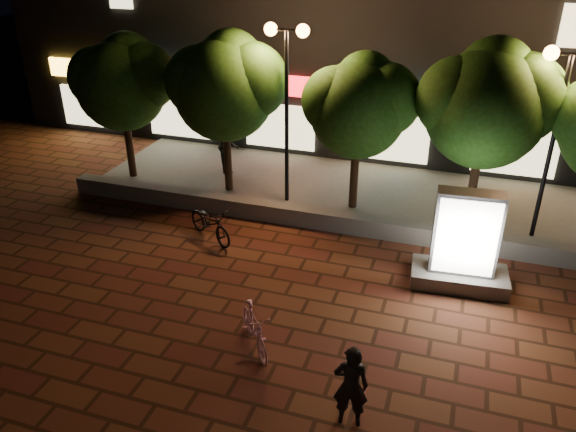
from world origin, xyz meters
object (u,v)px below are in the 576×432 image
at_px(tree_far_left, 123,80).
at_px(tree_mid, 361,103).
at_px(ad_kiosk, 463,249).
at_px(pedestrian, 228,144).
at_px(tree_right, 489,101).
at_px(rider, 351,386).
at_px(tree_left, 226,83).
at_px(street_lamp_right, 563,96).
at_px(street_lamp_left, 287,70).
at_px(scooter_parked, 210,223).
at_px(scooter_pink, 254,329).

relative_size(tree_far_left, tree_mid, 1.03).
bearing_deg(ad_kiosk, pedestrian, 149.75).
bearing_deg(tree_right, rider, -101.52).
height_order(tree_left, ad_kiosk, tree_left).
distance_m(tree_mid, ad_kiosk, 5.05).
xyz_separation_m(tree_far_left, tree_mid, (7.50, -0.00, -0.08)).
height_order(tree_mid, street_lamp_right, street_lamp_right).
height_order(tree_right, street_lamp_left, street_lamp_left).
distance_m(tree_mid, tree_right, 3.32).
xyz_separation_m(tree_left, street_lamp_right, (8.95, -0.26, 0.45)).
xyz_separation_m(tree_right, street_lamp_left, (-5.36, -0.26, 0.46)).
distance_m(tree_far_left, tree_right, 10.81).
bearing_deg(scooter_parked, ad_kiosk, -59.76).
distance_m(tree_far_left, rider, 12.47).
bearing_deg(tree_mid, tree_far_left, 180.00).
relative_size(tree_far_left, ad_kiosk, 1.95).
distance_m(tree_far_left, scooter_parked, 5.91).
bearing_deg(scooter_pink, street_lamp_left, 64.87).
relative_size(street_lamp_right, scooter_pink, 3.11).
distance_m(tree_far_left, street_lamp_left, 5.50).
bearing_deg(street_lamp_right, scooter_parked, -161.31).
xyz_separation_m(tree_right, rider, (-1.65, -8.10, -2.76)).
bearing_deg(rider, tree_right, -110.18).
bearing_deg(pedestrian, tree_right, -128.60).
height_order(tree_right, ad_kiosk, tree_right).
bearing_deg(scooter_parked, scooter_pink, -112.59).
height_order(tree_left, tree_mid, tree_left).
relative_size(tree_mid, scooter_parked, 2.46).
distance_m(street_lamp_right, scooter_pink, 9.22).
bearing_deg(tree_right, scooter_pink, -119.34).
height_order(rider, scooter_parked, rider).
distance_m(scooter_pink, pedestrian, 9.24).
bearing_deg(pedestrian, tree_left, 177.66).
distance_m(tree_mid, rider, 8.61).
bearing_deg(tree_right, tree_mid, -180.00).
distance_m(scooter_pink, scooter_parked, 4.68).
xyz_separation_m(tree_mid, tree_right, (3.31, 0.00, 0.35)).
xyz_separation_m(tree_right, ad_kiosk, (-0.12, -3.19, -2.61)).
bearing_deg(tree_left, rider, -55.09).
bearing_deg(street_lamp_right, tree_mid, 176.96).
distance_m(street_lamp_left, scooter_pink, 7.62).
xyz_separation_m(rider, pedestrian, (-6.34, 9.50, 0.19)).
xyz_separation_m(tree_left, pedestrian, (-0.69, 1.40, -2.45)).
relative_size(tree_left, street_lamp_right, 0.98).
relative_size(tree_far_left, tree_right, 0.91).
bearing_deg(street_lamp_right, ad_kiosk, -121.01).
distance_m(tree_mid, scooter_parked, 5.25).
relative_size(tree_mid, street_lamp_left, 0.87).
bearing_deg(street_lamp_right, street_lamp_left, 180.00).
relative_size(tree_left, tree_right, 0.97).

